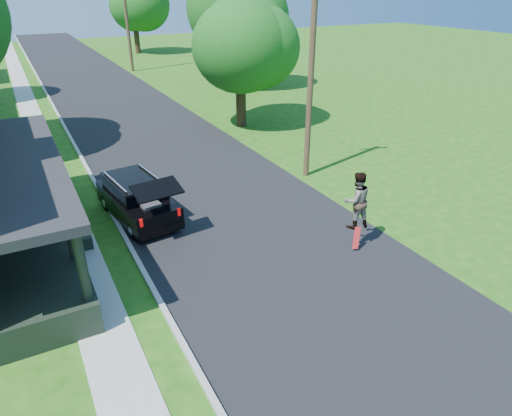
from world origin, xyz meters
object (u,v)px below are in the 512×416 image
utility_pole_near (311,72)px  tree_right_near (239,38)px  black_suv (137,199)px  skateboarder (356,200)px

utility_pole_near → tree_right_near: bearing=98.5°
utility_pole_near → black_suv: bearing=-160.9°
black_suv → skateboarder: (5.70, -5.22, 0.86)m
black_suv → tree_right_near: 13.28m
black_suv → skateboarder: skateboarder is taller
skateboarder → utility_pole_near: (2.05, 5.83, 2.87)m
black_suv → utility_pole_near: (7.75, 0.61, 3.73)m
black_suv → utility_pole_near: size_ratio=0.52×
black_suv → utility_pole_near: utility_pole_near is taller
black_suv → skateboarder: bearing=-50.0°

